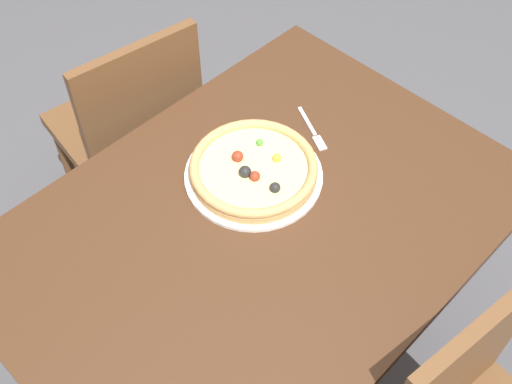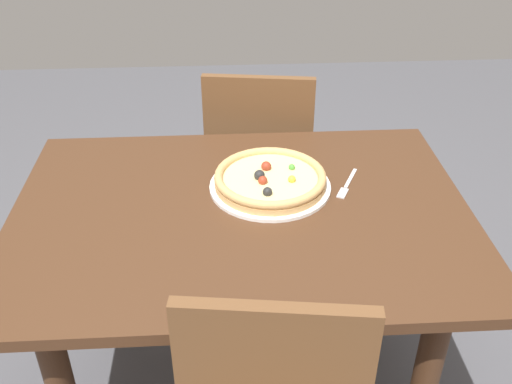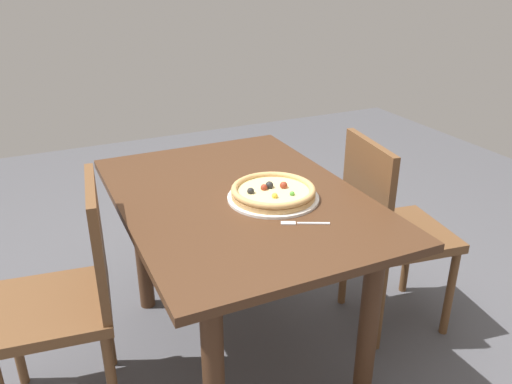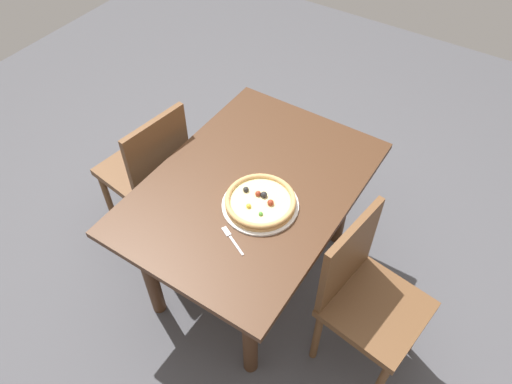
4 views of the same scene
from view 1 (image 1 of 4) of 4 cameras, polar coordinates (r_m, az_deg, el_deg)
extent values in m
plane|color=#4C4C51|center=(2.11, 0.17, -14.25)|extent=(6.00, 6.00, 0.00)
cube|color=#472B19|center=(1.49, 0.23, -2.82)|extent=(1.22, 0.87, 0.03)
cylinder|color=#472B19|center=(2.12, 3.37, 3.17)|extent=(0.07, 0.07, 0.69)
cylinder|color=#472B19|center=(1.82, -17.37, -12.67)|extent=(0.07, 0.07, 0.69)
cylinder|color=#472B19|center=(1.94, 16.30, -6.00)|extent=(0.07, 0.07, 0.69)
cylinder|color=brown|center=(2.36, -16.45, 2.19)|extent=(0.04, 0.04, 0.42)
cylinder|color=brown|center=(2.44, -9.43, 5.88)|extent=(0.04, 0.04, 0.42)
cylinder|color=brown|center=(2.15, -12.47, -3.22)|extent=(0.04, 0.04, 0.42)
cylinder|color=brown|center=(2.23, -4.94, 1.01)|extent=(0.04, 0.04, 0.42)
cube|color=brown|center=(2.12, -11.78, 5.69)|extent=(0.45, 0.45, 0.04)
cube|color=brown|center=(1.84, -10.08, 7.52)|extent=(0.38, 0.08, 0.42)
cube|color=brown|center=(1.41, 17.67, -14.95)|extent=(0.38, 0.08, 0.42)
cylinder|color=white|center=(1.56, -0.22, 1.53)|extent=(0.34, 0.34, 0.01)
cylinder|color=tan|center=(1.55, -0.22, 1.87)|extent=(0.31, 0.31, 0.02)
cylinder|color=beige|center=(1.54, -0.22, 2.16)|extent=(0.27, 0.27, 0.01)
torus|color=tan|center=(1.53, -0.22, 2.33)|extent=(0.31, 0.31, 0.02)
sphere|color=#262626|center=(1.49, 1.72, 0.40)|extent=(0.03, 0.03, 0.03)
sphere|color=gold|center=(1.55, 1.89, 3.08)|extent=(0.02, 0.02, 0.02)
sphere|color=#4C9E38|center=(1.58, 0.32, 4.46)|extent=(0.02, 0.02, 0.02)
sphere|color=maroon|center=(1.55, -1.66, 3.21)|extent=(0.03, 0.03, 0.03)
sphere|color=maroon|center=(1.51, -0.10, 1.42)|extent=(0.03, 0.03, 0.03)
sphere|color=#262626|center=(1.52, -0.99, 1.82)|extent=(0.03, 0.03, 0.03)
cube|color=silver|center=(1.70, 4.61, 6.37)|extent=(0.06, 0.10, 0.00)
cube|color=silver|center=(1.64, 5.74, 4.40)|extent=(0.04, 0.05, 0.00)
camera|label=2|loc=(0.94, 76.23, -14.00)|focal=40.82mm
camera|label=3|loc=(2.30, 52.19, 25.00)|focal=36.22mm
camera|label=4|loc=(2.40, 14.11, 60.49)|focal=33.61mm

